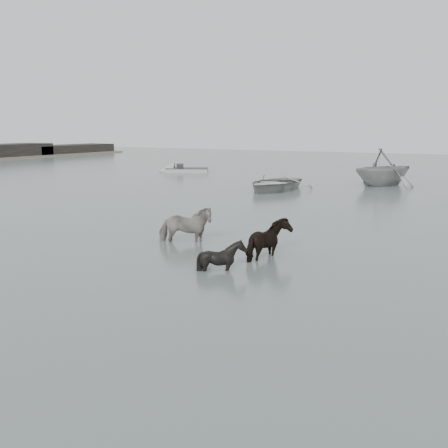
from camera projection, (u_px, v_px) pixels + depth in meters
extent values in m
plane|color=#51605A|center=(200.00, 267.00, 16.06)|extent=(140.00, 140.00, 0.00)
imported|color=black|center=(185.00, 219.00, 19.30)|extent=(2.10, 1.60, 1.62)
imported|color=black|center=(270.00, 234.00, 17.00)|extent=(1.68, 1.82, 1.51)
imported|color=black|center=(222.00, 248.00, 15.59)|extent=(1.21, 1.10, 1.24)
imported|color=#A4A5A1|center=(274.00, 181.00, 34.89)|extent=(3.87, 5.36, 1.10)
imported|color=gray|center=(384.00, 166.00, 37.52)|extent=(6.20, 6.45, 2.62)
cube|color=black|center=(69.00, 149.00, 78.81)|extent=(4.50, 14.00, 1.10)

